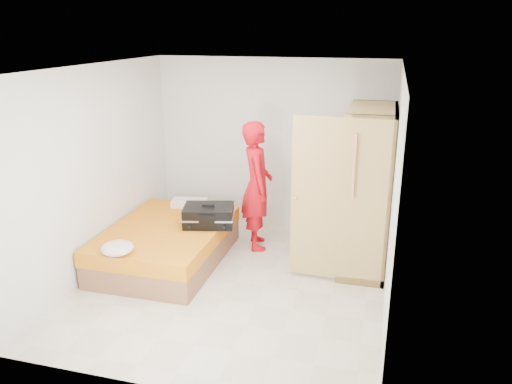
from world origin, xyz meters
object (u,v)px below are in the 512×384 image
(wardrobe, at_px, (363,194))
(person, at_px, (257,186))
(bed, at_px, (167,244))
(round_cushion, at_px, (117,248))
(suitcase, at_px, (209,216))

(wardrobe, height_order, person, wardrobe)
(bed, bearing_deg, person, 38.08)
(person, xyz_separation_m, round_cushion, (-1.22, -1.71, -0.34))
(bed, height_order, wardrobe, wardrobe)
(bed, height_order, person, person)
(suitcase, xyz_separation_m, round_cushion, (-0.72, -1.13, -0.06))
(person, xyz_separation_m, suitcase, (-0.51, -0.58, -0.28))
(person, bearing_deg, suitcase, 117.94)
(bed, xyz_separation_m, round_cushion, (-0.19, -0.90, 0.32))
(suitcase, height_order, round_cushion, suitcase)
(round_cushion, bearing_deg, wardrobe, 28.10)
(person, height_order, suitcase, person)
(bed, relative_size, round_cushion, 5.35)
(bed, distance_m, suitcase, 0.68)
(person, distance_m, suitcase, 0.82)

